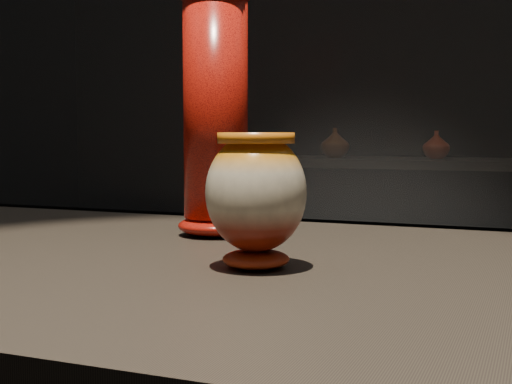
% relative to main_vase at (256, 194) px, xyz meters
% --- Properties ---
extents(main_vase, '(0.13, 0.13, 0.16)m').
position_rel_main_vase_xyz_m(main_vase, '(0.00, 0.00, 0.00)').
color(main_vase, maroon).
rests_on(main_vase, display_plinth).
extents(tall_vase, '(0.15, 0.15, 0.37)m').
position_rel_main_vase_xyz_m(tall_vase, '(-0.16, 0.22, 0.09)').
color(tall_vase, red).
rests_on(tall_vase, display_plinth).
extents(back_shelf, '(2.00, 0.60, 0.90)m').
position_rel_main_vase_xyz_m(back_shelf, '(-0.36, 3.46, -0.35)').
color(back_shelf, black).
rests_on(back_shelf, ground).
extents(back_vase_left, '(0.24, 0.24, 0.18)m').
position_rel_main_vase_xyz_m(back_vase_left, '(-0.86, 3.41, 0.00)').
color(back_vase_left, maroon).
rests_on(back_vase_left, back_shelf).
extents(back_vase_mid, '(0.22, 0.22, 0.16)m').
position_rel_main_vase_xyz_m(back_vase_mid, '(-0.27, 3.46, -0.01)').
color(back_vase_mid, maroon).
rests_on(back_vase_mid, back_shelf).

